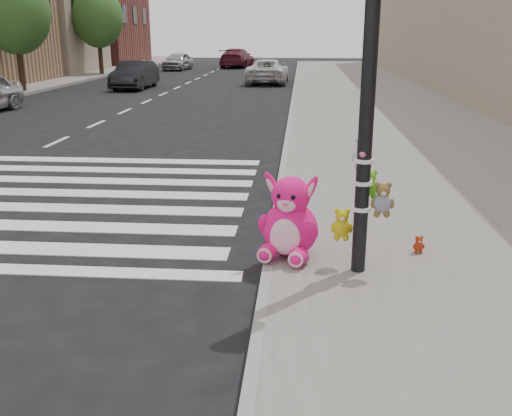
# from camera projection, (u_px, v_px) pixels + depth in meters

# --- Properties ---
(ground) EXTENTS (120.00, 120.00, 0.00)m
(ground) POSITION_uv_depth(u_px,v_px,m) (84.00, 355.00, 5.14)
(ground) COLOR black
(ground) RESTS_ON ground
(sidewalk_near) EXTENTS (7.00, 80.00, 0.14)m
(sidewalk_near) POSITION_uv_depth(u_px,v_px,m) (424.00, 145.00, 14.26)
(sidewalk_near) COLOR slate
(sidewalk_near) RESTS_ON ground
(curb_edge) EXTENTS (0.12, 80.00, 0.15)m
(curb_edge) POSITION_uv_depth(u_px,v_px,m) (287.00, 143.00, 14.52)
(curb_edge) COLOR gray
(curb_edge) RESTS_ON ground
(bld_far_e) EXTENTS (6.00, 10.00, 9.00)m
(bld_far_e) POSITION_uv_depth(u_px,v_px,m) (100.00, 10.00, 48.76)
(bld_far_e) COLOR brown
(bld_far_e) RESTS_ON ground
(signal_pole) EXTENTS (0.69, 0.48, 4.00)m
(signal_pole) POSITION_uv_depth(u_px,v_px,m) (367.00, 128.00, 6.14)
(signal_pole) COLOR black
(signal_pole) RESTS_ON sidewalk_near
(tree_far_b) EXTENTS (3.20, 3.20, 5.44)m
(tree_far_b) POSITION_uv_depth(u_px,v_px,m) (14.00, 11.00, 25.84)
(tree_far_b) COLOR #382619
(tree_far_b) RESTS_ON sidewalk_far
(tree_far_c) EXTENTS (3.20, 3.20, 5.44)m
(tree_far_c) POSITION_uv_depth(u_px,v_px,m) (97.00, 17.00, 36.31)
(tree_far_c) COLOR #382619
(tree_far_c) RESTS_ON sidewalk_far
(pink_bunny) EXTENTS (0.82, 0.91, 1.06)m
(pink_bunny) POSITION_uv_depth(u_px,v_px,m) (290.00, 223.00, 6.90)
(pink_bunny) COLOR #FF1582
(pink_bunny) RESTS_ON sidewalk_near
(red_teddy) EXTENTS (0.16, 0.12, 0.22)m
(red_teddy) POSITION_uv_depth(u_px,v_px,m) (419.00, 244.00, 7.10)
(red_teddy) COLOR #AA2D11
(red_teddy) RESTS_ON sidewalk_near
(car_dark_far) EXTENTS (1.52, 4.21, 1.38)m
(car_dark_far) POSITION_uv_depth(u_px,v_px,m) (135.00, 75.00, 28.67)
(car_dark_far) COLOR black
(car_dark_far) RESTS_ON ground
(car_white_near) EXTENTS (2.26, 4.78, 1.32)m
(car_white_near) POSITION_uv_depth(u_px,v_px,m) (268.00, 71.00, 31.62)
(car_white_near) COLOR silver
(car_white_near) RESTS_ON ground
(car_maroon_near) EXTENTS (2.55, 5.26, 1.48)m
(car_maroon_near) POSITION_uv_depth(u_px,v_px,m) (237.00, 58.00, 45.70)
(car_maroon_near) COLOR #5A1926
(car_maroon_near) RESTS_ON ground
(car_silver_deep) EXTENTS (1.89, 3.94, 1.30)m
(car_silver_deep) POSITION_uv_depth(u_px,v_px,m) (178.00, 61.00, 42.56)
(car_silver_deep) COLOR #A2A2A7
(car_silver_deep) RESTS_ON ground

